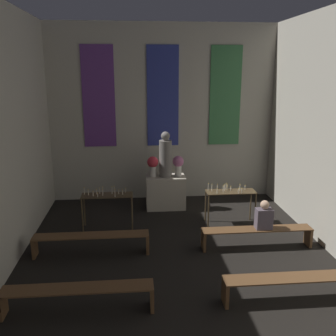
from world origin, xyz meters
TOP-DOWN VIEW (x-y plane):
  - wall_back at (0.00, 11.52)m, footprint 6.94×0.16m
  - altar at (0.00, 10.53)m, footprint 1.11×0.67m
  - statue at (0.00, 10.53)m, footprint 0.36×0.36m
  - flower_vase_left at (-0.36, 10.53)m, footprint 0.32×0.32m
  - flower_vase_right at (0.36, 10.53)m, footprint 0.32×0.32m
  - candle_rack_left at (-1.57, 9.21)m, footprint 1.27×0.45m
  - candle_rack_right at (1.56, 9.21)m, footprint 1.27×0.45m
  - pew_third_left at (-1.83, 5.77)m, footprint 2.48×0.36m
  - pew_third_right at (1.83, 5.77)m, footprint 2.48×0.36m
  - pew_back_left at (-1.83, 7.80)m, footprint 2.48×0.36m
  - pew_back_right at (1.83, 7.80)m, footprint 2.48×0.36m
  - person_seated at (1.97, 7.80)m, footprint 0.36×0.24m

SIDE VIEW (x-z plane):
  - pew_third_left at x=-1.83m, z-range 0.12..0.58m
  - pew_third_right at x=1.83m, z-range 0.12..0.58m
  - pew_back_left at x=-1.83m, z-range 0.12..0.58m
  - pew_back_right at x=1.83m, z-range 0.12..0.58m
  - altar at x=0.00m, z-range 0.00..0.95m
  - person_seated at x=1.97m, z-range 0.41..1.07m
  - candle_rack_left at x=-1.57m, z-range 0.22..1.30m
  - candle_rack_right at x=1.56m, z-range 0.22..1.30m
  - flower_vase_left at x=-0.36m, z-range 1.01..1.60m
  - flower_vase_right at x=0.36m, z-range 1.01..1.60m
  - statue at x=0.00m, z-range 0.89..2.18m
  - wall_back at x=0.00m, z-range 0.03..5.25m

